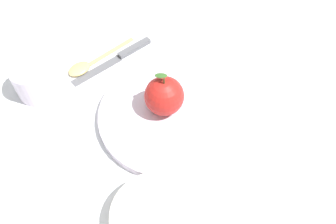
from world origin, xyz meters
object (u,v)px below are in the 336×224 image
(apple, at_px, (163,97))
(cup, at_px, (34,79))
(dinner_plate, at_px, (168,115))
(knife, at_px, (120,57))
(spoon, at_px, (86,65))
(side_bowl, at_px, (157,218))

(apple, relative_size, cup, 1.09)
(cup, bearing_deg, dinner_plate, -136.06)
(dinner_plate, distance_m, knife, 0.18)
(apple, height_order, spoon, apple)
(cup, relative_size, spoon, 0.48)
(dinner_plate, distance_m, spoon, 0.21)
(dinner_plate, height_order, knife, dinner_plate)
(spoon, bearing_deg, cup, 95.57)
(knife, bearing_deg, apple, -179.02)
(apple, bearing_deg, side_bowl, 145.91)
(apple, bearing_deg, knife, 0.98)
(knife, bearing_deg, cup, 88.78)
(side_bowl, distance_m, knife, 0.36)
(apple, distance_m, spoon, 0.21)
(cup, xyz_separation_m, knife, (-0.00, -0.18, -0.03))
(knife, bearing_deg, dinner_plate, -178.35)
(dinner_plate, height_order, side_bowl, side_bowl)
(dinner_plate, relative_size, cup, 3.27)
(apple, relative_size, spoon, 0.52)
(side_bowl, bearing_deg, knife, -18.32)
(side_bowl, distance_m, cup, 0.35)
(spoon, bearing_deg, dinner_plate, -159.23)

